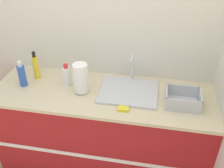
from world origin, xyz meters
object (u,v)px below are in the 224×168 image
Objects in this scene: bottle_blue at (22,75)px; paper_towel_roll at (81,78)px; dish_rack at (183,100)px; bottle_yellow at (36,67)px; sink at (129,90)px; bottle_white_spray at (67,76)px.

paper_towel_roll is at bearing -0.44° from bottle_blue.
bottle_blue is at bearing 178.94° from dish_rack.
bottle_yellow reaches higher than paper_towel_roll.
paper_towel_roll reaches higher than bottle_blue.
dish_rack is (0.46, -0.10, 0.03)m from sink.
paper_towel_roll is at bearing -28.84° from bottle_white_spray.
bottle_blue is (-1.43, 0.03, 0.07)m from dish_rack.
bottle_yellow is at bearing 64.06° from bottle_blue.
sink is 0.91m from bottle_yellow.
sink reaches higher than bottle_yellow.
paper_towel_roll is 0.99× the size of bottle_yellow.
sink reaches higher than bottle_white_spray.
bottle_yellow reaches higher than dish_rack.
paper_towel_roll is 0.88m from dish_rack.
bottle_white_spray is at bearing 12.29° from bottle_blue.
dish_rack is at bearing -6.16° from bottle_white_spray.
bottle_yellow is 1.13× the size of bottle_blue.
paper_towel_roll is 1.28× the size of bottle_white_spray.
bottle_yellow is 0.33m from bottle_white_spray.
paper_towel_roll is 0.97× the size of dish_rack.
dish_rack is 1.15× the size of bottle_blue.
sink is 2.07× the size of bottle_blue.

